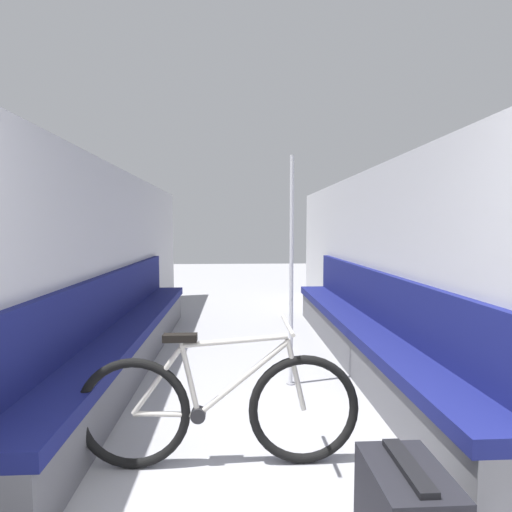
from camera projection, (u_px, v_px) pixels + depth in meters
The scene contains 7 objects.
wall_left at pixel (93, 269), 3.74m from camera, with size 0.10×9.18×2.11m, color #B2B2B7.
wall_right at pixel (395, 268), 3.90m from camera, with size 0.10×9.18×2.11m, color #B2B2B7.
bench_seat_row_left at pixel (128, 337), 4.07m from camera, with size 0.44×4.73×0.99m.
bench_seat_row_right at pixel (361, 334), 4.20m from camera, with size 0.44×4.73×0.99m.
bicycle at pixel (219, 408), 2.40m from camera, with size 1.70×0.46×0.87m.
grab_pole_near at pixel (291, 275), 3.62m from camera, with size 0.08×0.08×2.09m.
luggage_bag at pixel (407, 510), 1.77m from camera, with size 0.33×0.47×0.41m.
Camera 1 is at (-0.12, -0.81, 1.45)m, focal length 28.00 mm.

